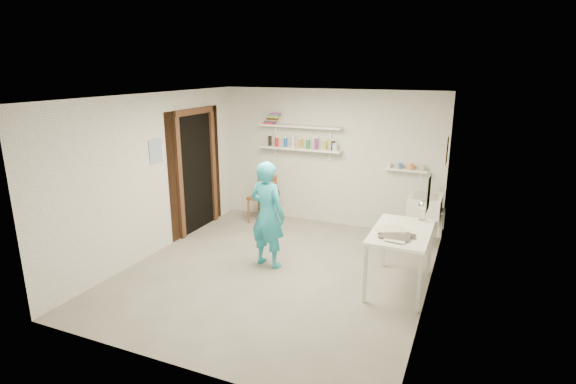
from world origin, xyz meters
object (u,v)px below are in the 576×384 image
at_px(wooden_chair, 262,197).
at_px(wall_clock, 271,193).
at_px(work_table, 400,259).
at_px(desk_lamp, 424,205).
at_px(man, 268,215).
at_px(belfast_sink, 425,205).

bearing_deg(wooden_chair, wall_clock, -53.53).
distance_m(wooden_chair, work_table, 3.19).
height_order(wooden_chair, desk_lamp, desk_lamp).
relative_size(man, desk_lamp, 10.40).
xyz_separation_m(man, work_table, (1.85, 0.04, -0.37)).
bearing_deg(belfast_sink, wooden_chair, 177.98).
distance_m(man, desk_lamp, 2.12).
bearing_deg(belfast_sink, man, -141.62).
bearing_deg(wooden_chair, work_table, -24.83).
relative_size(man, wooden_chair, 1.63).
xyz_separation_m(belfast_sink, wooden_chair, (-2.86, 0.10, -0.23)).
bearing_deg(man, belfast_sink, -130.14).
bearing_deg(wooden_chair, belfast_sink, 3.54).
height_order(man, work_table, man).
xyz_separation_m(belfast_sink, man, (-1.96, -1.55, 0.06)).
bearing_deg(work_table, man, -178.82).
xyz_separation_m(man, wall_clock, (-0.04, 0.22, 0.25)).
bearing_deg(wooden_chair, man, -55.76).
relative_size(belfast_sink, man, 0.39).
relative_size(man, work_table, 1.30).
bearing_deg(desk_lamp, work_table, -112.42).
distance_m(wooden_chair, desk_lamp, 3.20).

